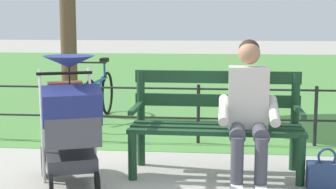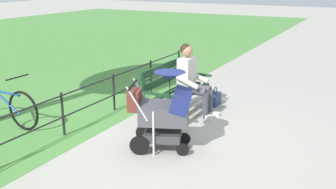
# 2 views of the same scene
# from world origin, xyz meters

# --- Properties ---
(ground_plane) EXTENTS (60.00, 60.00, 0.00)m
(ground_plane) POSITION_xyz_m (0.00, 0.00, 0.00)
(ground_plane) COLOR #ADA89E
(park_bench) EXTENTS (1.61, 0.62, 0.96)m
(park_bench) POSITION_xyz_m (-0.89, -0.12, 0.53)
(park_bench) COLOR #193D23
(park_bench) RESTS_ON ground
(person_on_bench) EXTENTS (0.53, 0.74, 1.28)m
(person_on_bench) POSITION_xyz_m (-1.18, 0.11, 0.68)
(person_on_bench) COLOR #42424C
(person_on_bench) RESTS_ON ground
(stroller) EXTENTS (0.78, 1.00, 1.15)m
(stroller) POSITION_xyz_m (0.38, 0.40, 0.59)
(stroller) COLOR black
(stroller) RESTS_ON ground
(handbag) EXTENTS (0.32, 0.14, 0.37)m
(handbag) POSITION_xyz_m (-1.84, 0.30, 0.13)
(handbag) COLOR navy
(handbag) RESTS_ON ground
(park_fence) EXTENTS (6.77, 0.04, 0.70)m
(park_fence) POSITION_xyz_m (0.00, -1.25, 0.42)
(park_fence) COLOR black
(park_fence) RESTS_ON ground
(bicycle) EXTENTS (0.44, 1.66, 0.89)m
(bicycle) POSITION_xyz_m (0.80, -2.47, 0.36)
(bicycle) COLOR black
(bicycle) RESTS_ON ground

